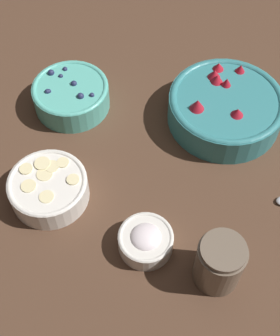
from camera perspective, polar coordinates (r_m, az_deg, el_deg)
name	(u,v)px	position (r m, az deg, el deg)	size (l,w,h in m)	color
ground_plane	(154,164)	(0.97, 1.68, 0.46)	(4.00, 4.00, 0.00)	#4C3323
bowl_strawberries	(225,106)	(1.03, 10.36, 7.40)	(0.25, 0.25, 0.09)	teal
bowl_blueberries	(71,94)	(1.06, -8.40, 8.88)	(0.17, 0.17, 0.07)	#56B7A8
bowl_bananas	(48,187)	(0.92, -11.10, -2.32)	(0.15, 0.15, 0.06)	white
bowl_cream	(146,240)	(0.86, 0.71, -8.77)	(0.10, 0.10, 0.05)	silver
jar_chocolate	(219,263)	(0.82, 9.61, -11.40)	(0.08, 0.08, 0.11)	brown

